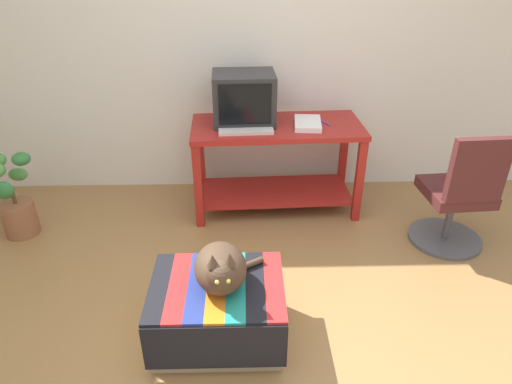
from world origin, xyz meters
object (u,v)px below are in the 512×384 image
at_px(ottoman_with_blanket, 218,311).
at_px(potted_plant, 12,199).
at_px(book, 308,123).
at_px(cat, 221,268).
at_px(tv_monitor, 244,99).
at_px(desk, 276,152).
at_px(keyboard, 246,130).
at_px(office_chair, 459,199).

xyz_separation_m(ottoman_with_blanket, potted_plant, (-1.54, 1.06, 0.11)).
xyz_separation_m(book, cat, (-0.61, -1.40, -0.25)).
height_order(tv_monitor, cat, tv_monitor).
distance_m(desk, keyboard, 0.37).
bearing_deg(cat, office_chair, 21.34).
relative_size(book, ottoman_with_blanket, 0.42).
relative_size(desk, office_chair, 1.49).
relative_size(desk, ottoman_with_blanket, 1.87).
height_order(tv_monitor, ottoman_with_blanket, tv_monitor).
height_order(cat, office_chair, office_chair).
bearing_deg(book, desk, 176.68).
relative_size(keyboard, potted_plant, 0.61).
height_order(keyboard, cat, keyboard).
bearing_deg(cat, keyboard, 77.48).
height_order(tv_monitor, book, tv_monitor).
height_order(desk, cat, desk).
distance_m(keyboard, potted_plant, 1.78).
relative_size(keyboard, office_chair, 0.45).
distance_m(desk, ottoman_with_blanket, 1.51).
bearing_deg(office_chair, cat, 23.64).
bearing_deg(tv_monitor, book, -13.55).
distance_m(book, ottoman_with_blanket, 1.62).
height_order(tv_monitor, office_chair, tv_monitor).
xyz_separation_m(desk, book, (0.23, -0.03, 0.25)).
relative_size(ottoman_with_blanket, cat, 1.75).
height_order(book, cat, book).
xyz_separation_m(desk, tv_monitor, (-0.25, 0.06, 0.42)).
bearing_deg(keyboard, cat, -99.04).
bearing_deg(keyboard, tv_monitor, 90.43).
xyz_separation_m(desk, keyboard, (-0.24, -0.14, 0.24)).
distance_m(desk, book, 0.34).
distance_m(cat, office_chair, 1.81).
bearing_deg(cat, ottoman_with_blanket, 153.54).
distance_m(desk, potted_plant, 1.99).
xyz_separation_m(tv_monitor, office_chair, (1.48, -0.65, -0.52)).
bearing_deg(tv_monitor, office_chair, -26.14).
height_order(desk, tv_monitor, tv_monitor).
height_order(ottoman_with_blanket, cat, cat).
relative_size(desk, tv_monitor, 2.77).
xyz_separation_m(keyboard, book, (0.47, 0.11, 0.01)).
bearing_deg(ottoman_with_blanket, tv_monitor, 84.02).
bearing_deg(book, office_chair, -23.81).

